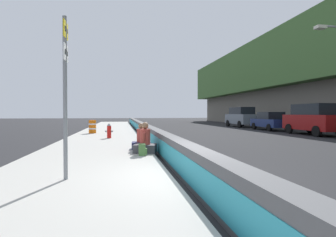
{
  "coord_description": "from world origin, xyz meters",
  "views": [
    {
      "loc": [
        -6.04,
        1.63,
        1.61
      ],
      "look_at": [
        6.46,
        -0.56,
        1.35
      ],
      "focal_mm": 28.82,
      "sensor_mm": 36.0,
      "label": 1
    }
  ],
  "objects": [
    {
      "name": "ground_plane",
      "position": [
        0.0,
        0.0,
        0.0
      ],
      "size": [
        160.0,
        160.0,
        0.0
      ],
      "primitive_type": "plane",
      "color": "#232326",
      "rests_on": "ground"
    },
    {
      "name": "sidewalk_strip",
      "position": [
        0.0,
        2.65,
        0.07
      ],
      "size": [
        80.0,
        4.4,
        0.14
      ],
      "primitive_type": "cube",
      "color": "#A8A59E",
      "rests_on": "ground_plane"
    },
    {
      "name": "jersey_barrier",
      "position": [
        0.0,
        0.0,
        0.42
      ],
      "size": [
        76.0,
        0.45,
        0.85
      ],
      "color": "#545456",
      "rests_on": "ground_plane"
    },
    {
      "name": "route_sign_post",
      "position": [
        0.21,
        2.84,
        2.21
      ],
      "size": [
        0.44,
        0.09,
        3.6
      ],
      "color": "gray",
      "rests_on": "sidewalk_strip"
    },
    {
      "name": "fire_hydrant",
      "position": [
        10.08,
        2.31,
        0.59
      ],
      "size": [
        0.26,
        0.46,
        0.88
      ],
      "color": "red",
      "rests_on": "sidewalk_strip"
    },
    {
      "name": "seated_person_foreground",
      "position": [
        3.97,
        0.74,
        0.49
      ],
      "size": [
        0.87,
        0.96,
        1.13
      ],
      "color": "#424247",
      "rests_on": "sidewalk_strip"
    },
    {
      "name": "seated_person_middle",
      "position": [
        4.98,
        0.81,
        0.47
      ],
      "size": [
        0.7,
        0.8,
        1.06
      ],
      "color": "#23284C",
      "rests_on": "sidewalk_strip"
    },
    {
      "name": "backpack",
      "position": [
        3.31,
        0.9,
        0.33
      ],
      "size": [
        0.32,
        0.28,
        0.4
      ],
      "color": "#4C7A3D",
      "rests_on": "sidewalk_strip"
    },
    {
      "name": "construction_barrel",
      "position": [
        14.21,
        3.67,
        0.62
      ],
      "size": [
        0.54,
        0.54,
        0.95
      ],
      "color": "orange",
      "rests_on": "sidewalk_strip"
    },
    {
      "name": "parked_car_third",
      "position": [
        11.51,
        -12.28,
        1.18
      ],
      "size": [
        4.83,
        2.12,
        2.28
      ],
      "color": "maroon",
      "rests_on": "ground_plane"
    },
    {
      "name": "parked_car_fourth",
      "position": [
        17.04,
        -12.11,
        0.86
      ],
      "size": [
        4.56,
        2.06,
        1.71
      ],
      "color": "navy",
      "rests_on": "ground_plane"
    },
    {
      "name": "parked_car_midline",
      "position": [
        23.1,
        -12.08,
        1.18
      ],
      "size": [
        4.85,
        2.16,
        2.28
      ],
      "color": "slate",
      "rests_on": "ground_plane"
    }
  ]
}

